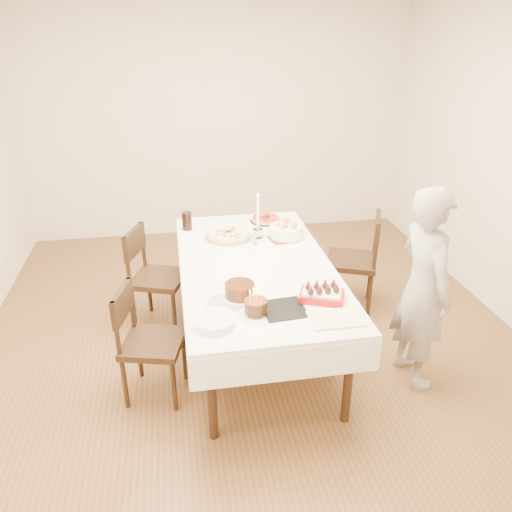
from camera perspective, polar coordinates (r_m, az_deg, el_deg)
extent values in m
plane|color=brown|center=(4.24, -0.28, -9.68)|extent=(5.00, 5.00, 0.00)
cube|color=beige|center=(6.05, -4.41, 14.99)|extent=(4.50, 0.04, 2.70)
cube|color=beige|center=(1.53, 16.57, -20.97)|extent=(4.50, 0.04, 2.70)
cube|color=silver|center=(3.98, 0.00, -5.75)|extent=(1.76, 2.39, 0.75)
imported|color=#A7A19D|center=(3.66, 18.54, -3.57)|extent=(0.41, 0.57, 1.49)
cylinder|color=beige|center=(4.25, -3.16, 2.34)|extent=(0.48, 0.48, 0.04)
cylinder|color=red|center=(4.61, 1.10, 4.23)|extent=(0.37, 0.37, 0.04)
cube|color=#B21E1E|center=(4.24, 3.02, 1.93)|extent=(0.25, 0.25, 0.01)
cylinder|color=white|center=(4.26, 3.49, 2.84)|extent=(0.35, 0.35, 0.09)
cylinder|color=white|center=(4.19, 0.23, 4.68)|extent=(0.11, 0.11, 0.40)
cylinder|color=black|center=(4.45, -7.89, 4.00)|extent=(0.09, 0.09, 0.16)
cylinder|color=#361A0D|center=(3.33, -1.88, -3.97)|extent=(0.26, 0.26, 0.10)
cube|color=black|center=(3.23, 3.17, -6.10)|extent=(0.30, 0.30, 0.01)
cylinder|color=#351C0E|center=(3.14, -0.02, -5.25)|extent=(0.17, 0.17, 0.15)
cube|color=beige|center=(3.16, 9.08, -7.18)|extent=(0.33, 0.22, 0.03)
cylinder|color=white|center=(3.07, -4.77, -7.45)|extent=(0.29, 0.29, 0.05)
cylinder|color=white|center=(3.29, -3.51, -5.36)|extent=(0.29, 0.29, 0.01)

